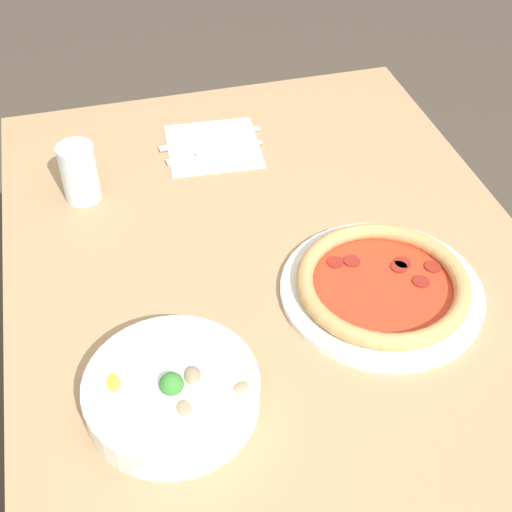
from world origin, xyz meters
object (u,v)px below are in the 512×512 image
at_px(fork, 217,152).
at_px(knife, 215,138).
at_px(bowl, 172,391).
at_px(glass, 79,173).
at_px(pizza, 384,288).

xyz_separation_m(fork, knife, (0.05, -0.01, -0.00)).
distance_m(bowl, fork, 0.58).
distance_m(bowl, glass, 0.49).
relative_size(bowl, fork, 1.19).
relative_size(bowl, knife, 1.11).
xyz_separation_m(pizza, glass, (0.37, 0.42, 0.04)).
xyz_separation_m(bowl, knife, (0.60, -0.19, -0.02)).
bearing_deg(bowl, glass, 8.97).
bearing_deg(glass, fork, -75.15).
xyz_separation_m(pizza, fork, (0.44, 0.16, -0.01)).
height_order(fork, glass, glass).
height_order(fork, knife, same).
bearing_deg(glass, pizza, -131.20).
xyz_separation_m(pizza, bowl, (-0.11, 0.34, 0.01)).
bearing_deg(pizza, glass, 48.80).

